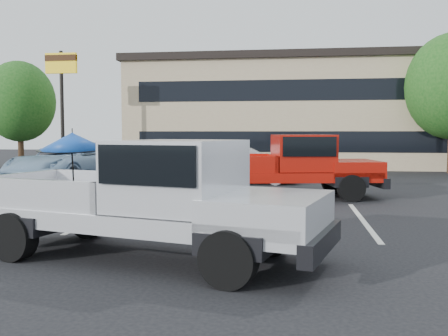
# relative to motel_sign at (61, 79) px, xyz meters

# --- Properties ---
(ground) EXTENTS (90.00, 90.00, 0.00)m
(ground) POSITION_rel_motel_sign_xyz_m (10.00, -14.00, -4.65)
(ground) COLOR black
(ground) RESTS_ON ground
(stripe_left) EXTENTS (0.12, 5.00, 0.01)m
(stripe_left) POSITION_rel_motel_sign_xyz_m (7.00, -12.00, -4.65)
(stripe_left) COLOR silver
(stripe_left) RESTS_ON ground
(stripe_right) EXTENTS (0.12, 5.00, 0.01)m
(stripe_right) POSITION_rel_motel_sign_xyz_m (13.00, -12.00, -4.65)
(stripe_right) COLOR silver
(stripe_right) RESTS_ON ground
(motel_building) EXTENTS (20.40, 8.40, 6.30)m
(motel_building) POSITION_rel_motel_sign_xyz_m (12.00, 6.99, -1.45)
(motel_building) COLOR tan
(motel_building) RESTS_ON ground
(motel_sign) EXTENTS (1.60, 0.22, 6.00)m
(motel_sign) POSITION_rel_motel_sign_xyz_m (0.00, 0.00, 0.00)
(motel_sign) COLOR black
(motel_sign) RESTS_ON ground
(tree_left) EXTENTS (3.96, 3.96, 6.02)m
(tree_left) POSITION_rel_motel_sign_xyz_m (-4.00, 3.00, -0.92)
(tree_left) COLOR #332114
(tree_left) RESTS_ON ground
(tree_back) EXTENTS (4.68, 4.68, 7.11)m
(tree_back) POSITION_rel_motel_sign_xyz_m (16.00, 10.00, -0.24)
(tree_back) COLOR #332114
(tree_back) RESTS_ON ground
(silver_pickup) EXTENTS (6.00, 3.33, 2.06)m
(silver_pickup) POSITION_rel_motel_sign_xyz_m (9.47, -16.09, -3.60)
(silver_pickup) COLOR black
(silver_pickup) RESTS_ON ground
(red_pickup) EXTENTS (6.10, 3.05, 1.92)m
(red_pickup) POSITION_rel_motel_sign_xyz_m (11.53, -8.26, -3.60)
(red_pickup) COLOR black
(red_pickup) RESTS_ON ground
(silver_sedan) EXTENTS (4.68, 2.00, 1.50)m
(silver_sedan) POSITION_rel_motel_sign_xyz_m (9.40, -4.22, -3.90)
(silver_sedan) COLOR silver
(silver_sedan) RESTS_ON ground
(blue_suv) EXTENTS (3.84, 6.28, 1.63)m
(blue_suv) POSITION_rel_motel_sign_xyz_m (2.80, -5.07, -3.84)
(blue_suv) COLOR #80A2C0
(blue_suv) RESTS_ON ground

